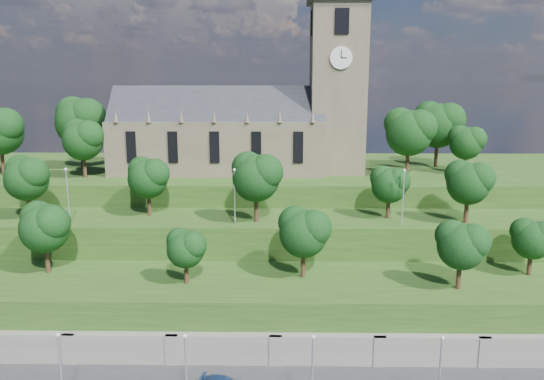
{
  "coord_description": "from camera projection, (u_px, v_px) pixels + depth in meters",
  "views": [
    {
      "loc": [
        5.38,
        -35.43,
        29.17
      ],
      "look_at": [
        4.39,
        30.0,
        15.34
      ],
      "focal_mm": 35.0,
      "sensor_mm": 36.0,
      "label": 1
    }
  ],
  "objects": [
    {
      "name": "retaining_wall",
      "position": [
        225.0,
        356.0,
        51.97
      ],
      "size": [
        160.0,
        2.1,
        5.0
      ],
      "color": "slate",
      "rests_on": "ground"
    },
    {
      "name": "embankment_lower",
      "position": [
        230.0,
        315.0,
        57.56
      ],
      "size": [
        160.0,
        12.0,
        8.0
      ],
      "primitive_type": "cube",
      "color": "#254617",
      "rests_on": "ground"
    },
    {
      "name": "embankment_upper",
      "position": [
        238.0,
        263.0,
        67.9
      ],
      "size": [
        160.0,
        10.0,
        12.0
      ],
      "primitive_type": "cube",
      "color": "#254617",
      "rests_on": "ground"
    },
    {
      "name": "hilltop",
      "position": [
        247.0,
        211.0,
        88.14
      ],
      "size": [
        160.0,
        32.0,
        15.0
      ],
      "primitive_type": "cube",
      "color": "#254617",
      "rests_on": "ground"
    },
    {
      "name": "church",
      "position": [
        250.0,
        123.0,
        81.09
      ],
      "size": [
        38.6,
        12.35,
        27.6
      ],
      "color": "brown",
      "rests_on": "hilltop"
    },
    {
      "name": "trees_lower",
      "position": [
        219.0,
        235.0,
        55.88
      ],
      "size": [
        70.05,
        9.07,
        8.0
      ],
      "color": "#332013",
      "rests_on": "embankment_lower"
    },
    {
      "name": "trees_upper",
      "position": [
        242.0,
        177.0,
        64.6
      ],
      "size": [
        59.43,
        8.39,
        8.56
      ],
      "color": "#332013",
      "rests_on": "embankment_upper"
    },
    {
      "name": "trees_hilltop",
      "position": [
        226.0,
        127.0,
        80.44
      ],
      "size": [
        75.63,
        16.4,
        11.39
      ],
      "color": "#332013",
      "rests_on": "hilltop"
    },
    {
      "name": "lamp_posts_promenade",
      "position": [
        186.0,
        371.0,
        41.92
      ],
      "size": [
        60.36,
        0.36,
        7.66
      ],
      "color": "#B2B2B7",
      "rests_on": "promenade"
    },
    {
      "name": "lamp_posts_upper",
      "position": [
        235.0,
        192.0,
        62.9
      ],
      "size": [
        40.36,
        0.36,
        6.77
      ],
      "color": "#B2B2B7",
      "rests_on": "embankment_upper"
    }
  ]
}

